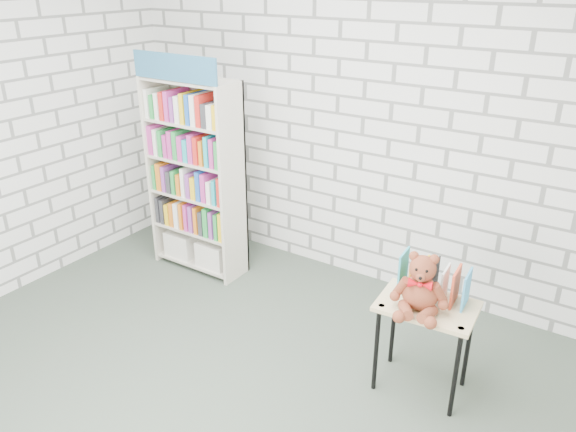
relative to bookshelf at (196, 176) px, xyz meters
The scene contains 6 objects.
ground 2.02m from the bookshelf, 47.94° to the right, with size 4.50×4.50×0.00m, color #3E493E.
room_shell 2.05m from the bookshelf, 47.94° to the right, with size 4.52×4.02×2.81m.
bookshelf is the anchor object (origin of this frame).
display_table 2.32m from the bookshelf, 11.73° to the right, with size 0.61×0.44×0.62m.
table_books 2.28m from the bookshelf, ahead, with size 0.42×0.21×0.24m.
teddy_bear 2.30m from the bookshelf, 14.19° to the right, with size 0.33×0.33×0.37m.
Camera 1 is at (1.90, -1.97, 2.48)m, focal length 35.00 mm.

